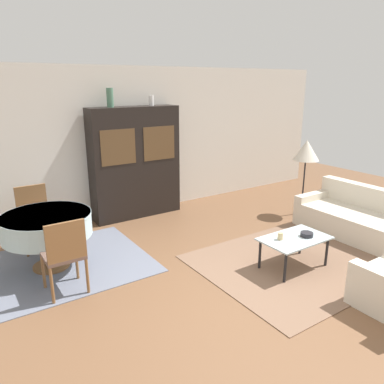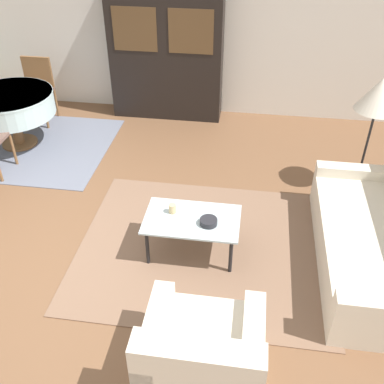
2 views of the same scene
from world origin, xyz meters
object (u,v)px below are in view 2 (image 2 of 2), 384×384
(couch, at_px, (376,243))
(display_cabinet, at_px, (166,51))
(armchair, at_px, (202,355))
(dining_chair_far, at_px, (37,86))
(coffee_table, at_px, (192,222))
(dining_table, at_px, (10,104))
(cup, at_px, (172,209))
(floor_lamp, at_px, (379,97))
(bowl, at_px, (209,222))

(couch, distance_m, display_cabinet, 4.02)
(armchair, height_order, dining_chair_far, dining_chair_far)
(armchair, distance_m, coffee_table, 1.39)
(couch, xyz_separation_m, dining_table, (-4.49, 1.73, 0.34))
(dining_chair_far, xyz_separation_m, cup, (2.52, -2.54, -0.06))
(armchair, distance_m, display_cabinet, 4.63)
(dining_table, height_order, floor_lamp, floor_lamp)
(couch, height_order, dining_chair_far, dining_chair_far)
(floor_lamp, xyz_separation_m, cup, (-2.02, -1.34, -0.71))
(dining_table, xyz_separation_m, cup, (2.52, -1.75, -0.13))
(cup, bearing_deg, coffee_table, -18.60)
(dining_chair_far, relative_size, cup, 9.96)
(coffee_table, distance_m, dining_chair_far, 3.78)
(display_cabinet, xyz_separation_m, bowl, (1.00, -3.13, -0.54))
(couch, xyz_separation_m, bowl, (-1.60, -0.14, 0.19))
(coffee_table, height_order, cup, cup)
(couch, bearing_deg, bowl, 95.10)
(armchair, xyz_separation_m, dining_chair_far, (-3.00, 3.98, 0.26))
(bowl, bearing_deg, couch, 5.10)
(dining_table, distance_m, bowl, 3.45)
(armchair, relative_size, coffee_table, 0.95)
(display_cabinet, relative_size, bowl, 11.94)
(coffee_table, distance_m, dining_table, 3.28)
(armchair, xyz_separation_m, display_cabinet, (-1.11, 4.43, 0.73))
(coffee_table, height_order, dining_chair_far, dining_chair_far)
(display_cabinet, height_order, dining_table, display_cabinet)
(armchair, distance_m, floor_lamp, 3.30)
(coffee_table, bearing_deg, dining_chair_far, 136.19)
(coffee_table, distance_m, display_cabinet, 3.24)
(coffee_table, bearing_deg, couch, 2.78)
(armchair, bearing_deg, couch, 44.21)
(coffee_table, bearing_deg, display_cabinet, 105.20)
(display_cabinet, bearing_deg, armchair, -75.96)
(dining_chair_far, bearing_deg, bowl, 137.26)
(dining_table, bearing_deg, bowl, -32.95)
(display_cabinet, bearing_deg, cup, -78.12)
(couch, xyz_separation_m, cup, (-1.97, -0.02, 0.21))
(coffee_table, height_order, display_cabinet, display_cabinet)
(coffee_table, distance_m, cup, 0.23)
(armchair, bearing_deg, cup, 108.44)
(coffee_table, xyz_separation_m, display_cabinet, (-0.83, 3.07, 0.62))
(couch, bearing_deg, dining_table, 68.91)
(floor_lamp, distance_m, cup, 2.52)
(couch, distance_m, bowl, 1.62)
(armchair, bearing_deg, display_cabinet, 104.04)
(coffee_table, distance_m, bowl, 0.19)
(coffee_table, bearing_deg, cup, 161.40)
(display_cabinet, distance_m, bowl, 3.33)
(dining_chair_far, bearing_deg, floor_lamp, 165.13)
(couch, bearing_deg, floor_lamp, -2.21)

